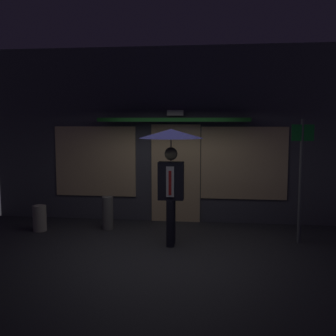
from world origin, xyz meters
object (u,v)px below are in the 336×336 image
object	(u,v)px
street_sign_post	(301,173)
sidewalk_bollard_2	(40,218)
sidewalk_bollard	(108,213)
person_with_umbrella	(171,155)

from	to	relation	value
street_sign_post	sidewalk_bollard_2	bearing A→B (deg)	177.83
street_sign_post	sidewalk_bollard	xyz separation A→B (m)	(-3.82, 0.49, -0.97)
street_sign_post	sidewalk_bollard	bearing A→B (deg)	172.65
person_with_umbrella	street_sign_post	distance (m)	2.43
person_with_umbrella	sidewalk_bollard_2	xyz separation A→B (m)	(-2.82, 0.64, -1.40)
person_with_umbrella	street_sign_post	world-z (taller)	street_sign_post
person_with_umbrella	sidewalk_bollard	size ratio (longest dim) A/B	3.06
sidewalk_bollard_2	sidewalk_bollard	bearing A→B (deg)	12.14
street_sign_post	sidewalk_bollard	distance (m)	3.97
street_sign_post	sidewalk_bollard	size ratio (longest dim) A/B	3.31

